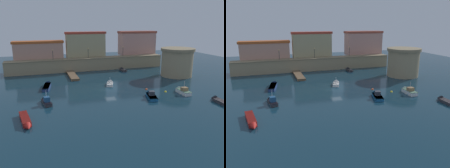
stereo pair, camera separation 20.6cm
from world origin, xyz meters
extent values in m
plane|color=#112D3D|center=(0.00, 0.00, 0.00)|extent=(127.20, 127.20, 0.00)
cube|color=#9E8966|center=(0.00, 23.06, 1.90)|extent=(51.01, 3.73, 3.80)
cube|color=#817053|center=(0.00, 23.06, 3.92)|extent=(51.01, 4.03, 0.24)
cube|color=tan|center=(-15.32, 27.04, 6.32)|extent=(15.05, 4.23, 5.04)
cube|color=#B05023|center=(-15.32, 27.04, 9.20)|extent=(15.65, 4.40, 0.70)
cube|color=tan|center=(-0.13, 26.45, 7.65)|extent=(12.95, 3.04, 7.69)
cube|color=#AF3B2B|center=(-0.13, 26.45, 11.84)|extent=(13.47, 3.16, 0.70)
cube|color=tan|center=(18.92, 27.34, 7.61)|extent=(12.89, 4.82, 7.62)
cube|color=#984333|center=(18.92, 27.34, 11.77)|extent=(13.41, 5.01, 0.70)
cylinder|color=#9E8966|center=(22.52, 6.82, 3.66)|extent=(8.87, 8.87, 7.32)
cylinder|color=#867556|center=(22.52, 6.82, 7.72)|extent=(9.58, 9.58, 0.80)
cube|color=brown|center=(-6.65, 15.53, 0.31)|extent=(2.23, 11.33, 0.61)
cylinder|color=#453424|center=(-5.65, 19.31, 0.35)|extent=(0.20, 0.20, 0.70)
cylinder|color=#453424|center=(-5.65, 15.53, 0.35)|extent=(0.20, 0.20, 0.70)
cylinder|color=#453424|center=(-5.65, 11.76, 0.35)|extent=(0.20, 0.20, 0.70)
cylinder|color=black|center=(-11.26, 23.06, 5.43)|extent=(0.12, 0.12, 2.77)
sphere|color=#F9D172|center=(-11.26, 23.06, 6.97)|extent=(0.32, 0.32, 0.32)
cylinder|color=black|center=(-0.12, 23.06, 5.49)|extent=(0.12, 0.12, 2.88)
sphere|color=#F9D172|center=(-0.12, 23.06, 7.08)|extent=(0.32, 0.32, 0.32)
cylinder|color=black|center=(11.90, 23.06, 5.52)|extent=(0.12, 0.12, 2.95)
sphere|color=#F9D172|center=(11.90, 23.06, 7.15)|extent=(0.32, 0.32, 0.32)
cube|color=white|center=(14.19, -8.70, 0.41)|extent=(1.83, 4.00, 0.83)
cone|color=white|center=(14.32, -6.24, 0.41)|extent=(1.60, 1.18, 1.55)
cube|color=#567D62|center=(14.19, -8.70, 0.79)|extent=(1.86, 4.08, 0.08)
cube|color=olive|center=(14.18, -8.93, 1.18)|extent=(1.38, 1.23, 0.70)
cube|color=#99B7C6|center=(14.21, -8.35, 1.21)|extent=(1.19, 0.12, 0.42)
cylinder|color=#B2B2B7|center=(14.19, -8.79, 1.84)|extent=(0.08, 0.08, 2.02)
cube|color=navy|center=(-14.38, 5.19, 0.36)|extent=(2.42, 6.14, 0.71)
cone|color=navy|center=(-13.76, 8.78, 0.36)|extent=(1.58, 1.61, 1.36)
cube|color=#0E1D35|center=(-14.38, 5.19, 0.67)|extent=(2.47, 6.27, 0.08)
cube|color=#195689|center=(6.01, -9.30, 0.31)|extent=(2.83, 4.66, 0.61)
cone|color=#195689|center=(6.76, -6.67, 0.31)|extent=(1.90, 1.61, 1.63)
cube|color=#0A2F47|center=(6.01, -9.30, 0.57)|extent=(2.88, 4.75, 0.08)
cube|color=#333842|center=(6.08, -9.07, 1.05)|extent=(1.32, 1.26, 0.88)
cube|color=#99B7C6|center=(6.21, -8.59, 1.10)|extent=(0.96, 0.32, 0.53)
cube|color=white|center=(0.87, 3.15, 0.27)|extent=(2.53, 3.76, 0.53)
cone|color=white|center=(1.61, 5.20, 0.27)|extent=(1.61, 1.38, 1.36)
cube|color=slate|center=(0.87, 3.15, 0.49)|extent=(2.58, 3.83, 0.08)
cylinder|color=#B2B2B7|center=(0.77, 2.88, 1.32)|extent=(0.08, 0.08, 1.56)
cube|color=#333338|center=(17.60, -16.14, 0.28)|extent=(1.62, 3.60, 0.55)
cone|color=#333338|center=(17.65, -13.91, 0.28)|extent=(1.48, 1.03, 1.46)
cube|color=black|center=(17.60, -16.14, 0.51)|extent=(1.65, 3.67, 0.08)
cube|color=#333338|center=(-14.99, -6.14, 0.32)|extent=(1.96, 3.92, 0.63)
cone|color=#333338|center=(-15.43, -3.83, 0.32)|extent=(1.40, 1.26, 1.23)
cube|color=black|center=(-14.99, -6.14, 0.59)|extent=(2.00, 4.00, 0.08)
cube|color=navy|center=(-14.94, -6.45, 1.12)|extent=(1.20, 1.28, 0.99)
cube|color=#99B7C6|center=(-15.04, -5.90, 1.17)|extent=(0.91, 0.23, 0.59)
cylinder|color=#B2B2B7|center=(-14.98, -6.20, 1.78)|extent=(0.08, 0.08, 2.30)
cube|color=red|center=(-18.70, -13.09, 0.39)|extent=(2.09, 5.60, 0.77)
cone|color=red|center=(-18.15, -16.43, 0.39)|extent=(1.37, 1.57, 1.16)
cube|color=maroon|center=(-18.70, -13.09, 0.73)|extent=(2.13, 5.71, 0.08)
cube|color=#333338|center=(10.01, 17.74, 0.27)|extent=(1.57, 3.71, 0.54)
cone|color=#333338|center=(10.12, 20.02, 0.27)|extent=(1.38, 1.08, 1.33)
cube|color=black|center=(10.01, 17.74, 0.50)|extent=(1.60, 3.78, 0.08)
sphere|color=yellow|center=(11.09, -6.34, 0.00)|extent=(0.58, 0.58, 0.58)
sphere|color=#EA4C19|center=(7.84, -3.19, 0.00)|extent=(0.55, 0.55, 0.55)
camera|label=1|loc=(-16.12, -49.79, 15.55)|focal=36.81mm
camera|label=2|loc=(-15.93, -49.86, 15.55)|focal=36.81mm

